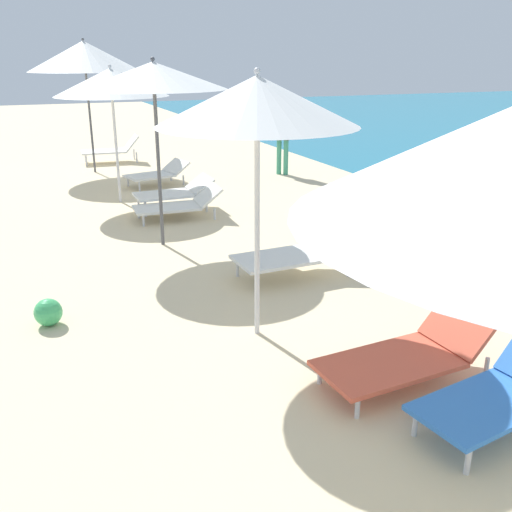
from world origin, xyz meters
The scene contains 13 objects.
lounger_third_shoreside centered at (1.60, 7.05, 0.29)m, with size 1.37×0.75×0.59m.
umbrella_fourth centered at (0.55, 9.13, 2.23)m, with size 1.81×1.81×2.51m.
lounger_fourth_shoreside centered at (1.61, 10.39, 0.30)m, with size 1.57×0.73×0.56m.
lounger_fourth_inland centered at (1.42, 7.85, 0.26)m, with size 1.58×0.73×0.61m.
umbrella_fifth centered at (0.36, 12.27, 2.36)m, with size 1.98×1.98×2.60m.
lounger_fifth_shoreside centered at (0.95, 13.54, 0.25)m, with size 1.47×0.70×0.53m.
umbrella_sixth centered at (0.23, 15.10, 2.17)m, with size 2.02×2.02×2.47m.
lounger_sixth_shoreside centered at (1.22, 16.26, 0.26)m, with size 1.39×0.94×0.49m.
lounger_sixth_inland centered at (1.05, 14.17, 0.32)m, with size 1.37×0.69×0.56m.
umbrella_farthest centered at (0.17, 18.30, 2.60)m, with size 2.51×2.51×2.99m.
lounger_farthest_shoreside centered at (0.78, 19.49, 0.34)m, with size 1.49×0.78×0.68m.
person_walking_near centered at (4.18, 16.35, 0.98)m, with size 0.41×0.41×1.63m.
beach_ball centered at (-1.35, 10.11, 0.14)m, with size 0.28×0.28×0.28m, color #3FB266.
Camera 1 is at (-1.40, 4.43, 2.60)m, focal length 39.94 mm.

